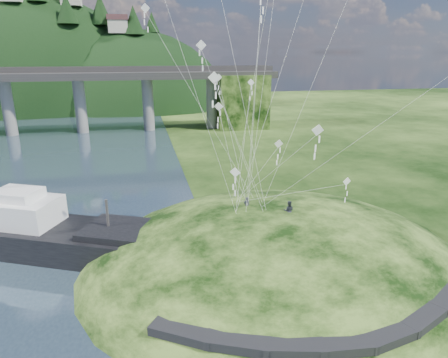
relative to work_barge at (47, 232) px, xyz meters
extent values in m
plane|color=black|center=(12.51, -8.85, -1.95)|extent=(320.00, 320.00, 0.00)
ellipsoid|color=black|center=(20.51, -6.85, -3.45)|extent=(36.00, 32.00, 13.00)
cube|color=black|center=(11.01, -16.85, 0.08)|extent=(4.32, 3.62, 0.71)
cube|color=black|center=(14.01, -18.50, 0.14)|extent=(4.10, 2.97, 0.61)
cube|color=black|center=(17.01, -19.50, 0.13)|extent=(3.85, 2.37, 0.62)
cube|color=black|center=(20.01, -19.95, 0.09)|extent=(3.62, 1.83, 0.66)
cube|color=black|center=(23.01, -19.75, 0.10)|extent=(3.82, 2.27, 0.68)
cube|color=black|center=(26.01, -18.80, 0.19)|extent=(4.11, 2.97, 0.71)
cube|color=black|center=(29.01, -17.25, 0.21)|extent=(4.26, 3.43, 0.66)
cylinder|color=gray|center=(-19.49, 61.15, 4.55)|extent=(2.60, 2.60, 13.00)
cylinder|color=gray|center=(-3.99, 61.15, 4.55)|extent=(2.60, 2.60, 13.00)
cylinder|color=gray|center=(11.51, 61.15, 4.55)|extent=(2.60, 2.60, 13.00)
cylinder|color=gray|center=(27.01, 61.15, 4.55)|extent=(2.60, 2.60, 13.00)
cube|color=black|center=(34.51, 61.15, 4.55)|extent=(12.00, 11.00, 13.00)
ellipsoid|color=black|center=(-27.49, 117.15, -7.95)|extent=(96.00, 68.00, 88.00)
ellipsoid|color=black|center=(7.51, 109.15, -11.95)|extent=(76.00, 56.00, 72.00)
cone|color=black|center=(-9.93, 98.23, 28.63)|extent=(6.47, 6.47, 8.51)
cone|color=black|center=(-0.71, 105.14, 29.28)|extent=(7.13, 7.13, 9.38)
cone|color=black|center=(9.40, 100.18, 25.92)|extent=(6.56, 6.56, 8.63)
cone|color=black|center=(15.29, 105.78, 25.73)|extent=(4.88, 4.88, 6.42)
cube|color=beige|center=(4.51, 101.15, 23.93)|extent=(6.00, 5.00, 4.00)
cube|color=brown|center=(4.51, 101.15, 26.63)|extent=(6.40, 5.40, 1.60)
cube|color=black|center=(0.36, -0.17, -0.64)|extent=(22.73, 14.82, 2.63)
cube|color=white|center=(-2.39, 1.10, 1.69)|extent=(8.29, 7.00, 2.83)
cube|color=white|center=(-2.39, 1.10, 3.41)|extent=(4.94, 4.45, 1.21)
cube|color=black|center=(6.78, -3.13, 0.98)|extent=(7.62, 7.13, 0.61)
cylinder|color=#2D2B2B|center=(5.87, -2.70, 2.30)|extent=(0.24, 0.24, 3.03)
cube|color=#372316|center=(8.11, -1.24, -1.51)|extent=(13.66, 6.24, 0.34)
cylinder|color=#372316|center=(2.54, 0.56, -1.75)|extent=(0.29, 0.29, 0.98)
cylinder|color=#372316|center=(5.33, -0.34, -1.75)|extent=(0.29, 0.29, 0.98)
cylinder|color=#372316|center=(8.11, -1.24, -1.75)|extent=(0.29, 0.29, 0.98)
cylinder|color=#372316|center=(10.90, -2.14, -1.75)|extent=(0.29, 0.29, 0.98)
cylinder|color=#372316|center=(13.68, -3.04, -1.75)|extent=(0.29, 0.29, 0.98)
imported|color=#272A35|center=(18.27, -4.48, 3.73)|extent=(0.63, 0.46, 1.61)
imported|color=#272A35|center=(21.44, -6.78, 3.95)|extent=(1.09, 0.98, 1.83)
cube|color=white|center=(21.51, -3.36, 8.26)|extent=(0.84, 0.30, 0.82)
cube|color=white|center=(21.51, -3.36, 7.67)|extent=(0.11, 0.06, 0.49)
cube|color=white|center=(21.51, -3.36, 7.07)|extent=(0.11, 0.06, 0.49)
cube|color=white|center=(21.51, -3.36, 6.47)|extent=(0.11, 0.06, 0.49)
cube|color=white|center=(10.13, -5.31, 19.28)|extent=(0.66, 0.22, 0.67)
cube|color=white|center=(10.13, -5.31, 18.80)|extent=(0.09, 0.02, 0.39)
cube|color=white|center=(10.13, -5.31, 18.31)|extent=(0.09, 0.02, 0.39)
cube|color=white|center=(10.13, -5.31, 17.83)|extent=(0.09, 0.02, 0.39)
cube|color=white|center=(26.91, -6.50, 5.27)|extent=(0.80, 0.17, 0.80)
cube|color=white|center=(26.91, -6.50, 4.70)|extent=(0.10, 0.05, 0.46)
cube|color=white|center=(26.91, -6.50, 4.14)|extent=(0.10, 0.05, 0.46)
cube|color=white|center=(26.91, -6.50, 3.57)|extent=(0.10, 0.05, 0.46)
cube|color=white|center=(16.82, 1.09, 13.95)|extent=(0.69, 0.18, 0.68)
cube|color=white|center=(16.82, 1.09, 13.47)|extent=(0.09, 0.04, 0.40)
cube|color=white|center=(16.82, 1.09, 12.98)|extent=(0.09, 0.04, 0.40)
cube|color=white|center=(16.82, 1.09, 12.50)|extent=(0.09, 0.04, 0.40)
cube|color=white|center=(17.93, -8.57, 19.58)|extent=(0.11, 0.06, 0.49)
cube|color=white|center=(17.93, -8.57, 18.98)|extent=(0.11, 0.06, 0.49)
cube|color=white|center=(17.93, -8.57, 18.39)|extent=(0.11, 0.06, 0.49)
cube|color=white|center=(15.94, -9.51, 7.68)|extent=(0.72, 0.44, 0.79)
cube|color=white|center=(15.94, -9.51, 7.11)|extent=(0.11, 0.05, 0.47)
cube|color=white|center=(15.94, -9.51, 6.54)|extent=(0.11, 0.05, 0.47)
cube|color=white|center=(15.94, -9.51, 5.97)|extent=(0.11, 0.05, 0.47)
cube|color=white|center=(14.43, -3.79, 16.76)|extent=(0.82, 0.29, 0.84)
cube|color=white|center=(14.43, -3.79, 16.17)|extent=(0.11, 0.04, 0.49)
cube|color=white|center=(14.43, -3.79, 15.57)|extent=(0.11, 0.04, 0.49)
cube|color=white|center=(14.43, -3.79, 14.98)|extent=(0.11, 0.04, 0.49)
cube|color=white|center=(13.94, -11.88, 14.70)|extent=(0.77, 0.19, 0.76)
cube|color=white|center=(13.94, -11.88, 14.16)|extent=(0.10, 0.04, 0.44)
cube|color=white|center=(13.94, -11.88, 13.61)|extent=(0.10, 0.04, 0.44)
cube|color=white|center=(13.94, -11.88, 13.07)|extent=(0.10, 0.04, 0.44)
cube|color=white|center=(19.93, -14.56, 11.63)|extent=(0.79, 0.27, 0.76)
cube|color=white|center=(19.93, -14.56, 11.08)|extent=(0.10, 0.05, 0.45)
cube|color=white|center=(19.93, -14.56, 10.52)|extent=(0.10, 0.05, 0.45)
cube|color=white|center=(19.93, -14.56, 9.97)|extent=(0.10, 0.05, 0.45)
cube|color=white|center=(16.82, 1.07, 11.20)|extent=(0.85, 0.37, 0.86)
cube|color=white|center=(16.82, 1.07, 10.57)|extent=(0.12, 0.03, 0.52)
cube|color=white|center=(16.82, 1.07, 9.94)|extent=(0.12, 0.03, 0.52)
cube|color=white|center=(16.82, 1.07, 9.31)|extent=(0.12, 0.03, 0.52)
cube|color=white|center=(19.42, -1.06, 13.59)|extent=(0.53, 0.46, 0.66)
cube|color=white|center=(19.42, -1.06, 13.11)|extent=(0.09, 0.05, 0.39)
cube|color=white|center=(19.42, -1.06, 12.64)|extent=(0.09, 0.05, 0.39)
cube|color=white|center=(19.42, -1.06, 12.16)|extent=(0.09, 0.05, 0.39)
camera|label=1|loc=(9.20, -37.16, 16.21)|focal=32.00mm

